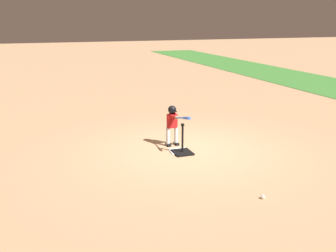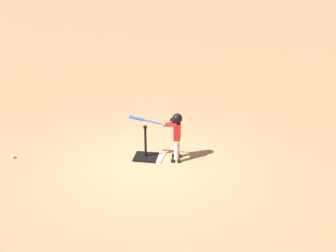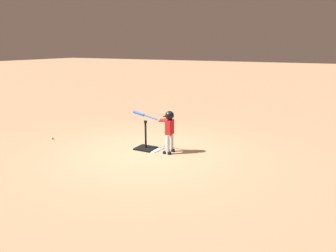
% 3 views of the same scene
% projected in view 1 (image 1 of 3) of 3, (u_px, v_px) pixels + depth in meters
% --- Properties ---
extents(ground_plane, '(90.00, 90.00, 0.00)m').
position_uv_depth(ground_plane, '(189.00, 150.00, 9.50)').
color(ground_plane, tan).
extents(home_plate, '(0.48, 0.48, 0.02)m').
position_uv_depth(home_plate, '(179.00, 151.00, 9.40)').
color(home_plate, white).
rests_on(home_plate, ground_plane).
extents(batting_tee, '(0.48, 0.43, 0.72)m').
position_uv_depth(batting_tee, '(182.00, 150.00, 9.26)').
color(batting_tee, black).
rests_on(batting_tee, ground_plane).
extents(batter_child, '(1.08, 0.32, 1.02)m').
position_uv_depth(batter_child, '(173.00, 121.00, 9.65)').
color(batter_child, silver).
rests_on(batter_child, ground_plane).
extents(baseball, '(0.07, 0.07, 0.07)m').
position_uv_depth(baseball, '(263.00, 197.00, 6.94)').
color(baseball, white).
rests_on(baseball, ground_plane).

